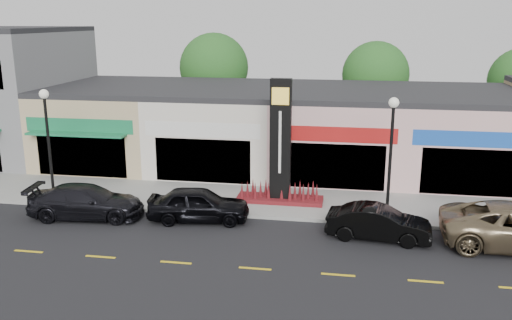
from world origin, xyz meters
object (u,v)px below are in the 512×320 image
object	(u,v)px
car_dark_sedan	(86,202)
lamp_east_near	(391,147)
lamp_west_near	(48,134)
car_black_conv	(379,223)
car_black_sedan	(199,204)
pylon_sign	(280,159)

from	to	relation	value
car_dark_sedan	lamp_east_near	bearing A→B (deg)	-89.57
lamp_west_near	car_black_conv	world-z (taller)	lamp_west_near
car_dark_sedan	car_black_sedan	size ratio (longest dim) A/B	1.15
lamp_west_near	car_dark_sedan	size ratio (longest dim) A/B	1.05
car_black_sedan	car_black_conv	xyz separation A→B (m)	(7.85, -0.81, -0.07)
car_dark_sedan	pylon_sign	bearing A→B (deg)	-75.12
lamp_west_near	lamp_east_near	world-z (taller)	same
pylon_sign	car_black_conv	distance (m)	6.03
lamp_west_near	car_black_conv	xyz separation A→B (m)	(15.54, -1.94, -2.78)
lamp_east_near	car_dark_sedan	xyz separation A→B (m)	(-13.47, -1.58, -2.72)
car_dark_sedan	car_black_conv	world-z (taller)	car_dark_sedan
lamp_east_near	car_black_sedan	world-z (taller)	lamp_east_near
lamp_west_near	pylon_sign	distance (m)	11.19
lamp_east_near	pylon_sign	bearing A→B (deg)	161.25
lamp_east_near	pylon_sign	xyz separation A→B (m)	(-5.00, 1.70, -1.20)
pylon_sign	car_dark_sedan	xyz separation A→B (m)	(-8.47, -3.28, -1.52)
car_black_sedan	lamp_east_near	bearing A→B (deg)	-89.60
car_dark_sedan	car_black_sedan	xyz separation A→B (m)	(5.16, 0.45, 0.02)
lamp_west_near	pylon_sign	world-z (taller)	pylon_sign
lamp_east_near	pylon_sign	world-z (taller)	pylon_sign
car_black_sedan	car_black_conv	bearing A→B (deg)	-103.21
pylon_sign	car_dark_sedan	distance (m)	9.21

